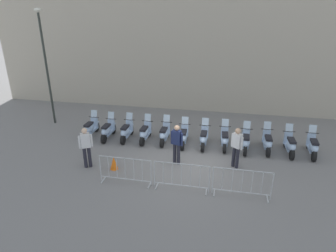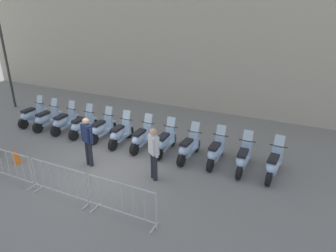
# 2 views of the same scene
# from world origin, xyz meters

# --- Properties ---
(ground_plane) EXTENTS (120.00, 120.00, 0.00)m
(ground_plane) POSITION_xyz_m (0.00, 0.00, 0.00)
(ground_plane) COLOR slate
(motorcycle_0) EXTENTS (0.56, 1.72, 1.24)m
(motorcycle_0) POSITION_xyz_m (-5.32, 1.67, 0.45)
(motorcycle_0) COLOR black
(motorcycle_0) RESTS_ON ground
(motorcycle_1) EXTENTS (0.56, 1.72, 1.24)m
(motorcycle_1) POSITION_xyz_m (-4.36, 1.63, 0.45)
(motorcycle_1) COLOR black
(motorcycle_1) RESTS_ON ground
(motorcycle_2) EXTENTS (0.56, 1.72, 1.24)m
(motorcycle_2) POSITION_xyz_m (-3.40, 1.72, 0.45)
(motorcycle_2) COLOR black
(motorcycle_2) RESTS_ON ground
(motorcycle_3) EXTENTS (0.56, 1.72, 1.24)m
(motorcycle_3) POSITION_xyz_m (-2.45, 1.76, 0.45)
(motorcycle_3) COLOR black
(motorcycle_3) RESTS_ON ground
(motorcycle_4) EXTENTS (0.56, 1.72, 1.24)m
(motorcycle_4) POSITION_xyz_m (-1.49, 1.84, 0.45)
(motorcycle_4) COLOR black
(motorcycle_4) RESTS_ON ground
(motorcycle_5) EXTENTS (0.56, 1.73, 1.24)m
(motorcycle_5) POSITION_xyz_m (-0.53, 1.77, 0.45)
(motorcycle_5) COLOR black
(motorcycle_5) RESTS_ON ground
(motorcycle_6) EXTENTS (0.56, 1.72, 1.24)m
(motorcycle_6) POSITION_xyz_m (0.43, 1.82, 0.45)
(motorcycle_6) COLOR black
(motorcycle_6) RESTS_ON ground
(motorcycle_7) EXTENTS (0.56, 1.73, 1.24)m
(motorcycle_7) POSITION_xyz_m (1.39, 1.90, 0.45)
(motorcycle_7) COLOR black
(motorcycle_7) RESTS_ON ground
(motorcycle_8) EXTENTS (0.56, 1.72, 1.24)m
(motorcycle_8) POSITION_xyz_m (2.34, 1.85, 0.45)
(motorcycle_8) COLOR black
(motorcycle_8) RESTS_ON ground
(motorcycle_9) EXTENTS (0.56, 1.72, 1.24)m
(motorcycle_9) POSITION_xyz_m (3.30, 1.99, 0.45)
(motorcycle_9) COLOR black
(motorcycle_9) RESTS_ON ground
(motorcycle_10) EXTENTS (0.56, 1.73, 1.24)m
(motorcycle_10) POSITION_xyz_m (4.26, 1.95, 0.45)
(motorcycle_10) COLOR black
(motorcycle_10) RESTS_ON ground
(motorcycle_11) EXTENTS (0.56, 1.72, 1.24)m
(motorcycle_11) POSITION_xyz_m (5.21, 2.01, 0.45)
(motorcycle_11) COLOR black
(motorcycle_11) RESTS_ON ground
(barrier_segment_0) EXTENTS (2.00, 0.49, 1.07)m
(barrier_segment_0) POSITION_xyz_m (-2.03, -1.98, 0.52)
(barrier_segment_0) COLOR #B2B5B7
(barrier_segment_0) RESTS_ON ground
(barrier_segment_1) EXTENTS (2.00, 0.49, 1.07)m
(barrier_segment_1) POSITION_xyz_m (0.06, -1.92, 0.52)
(barrier_segment_1) COLOR #B2B5B7
(barrier_segment_1) RESTS_ON ground
(barrier_segment_2) EXTENTS (2.00, 0.49, 1.07)m
(barrier_segment_2) POSITION_xyz_m (2.14, -1.86, 0.52)
(barrier_segment_2) COLOR #B2B5B7
(barrier_segment_2) RESTS_ON ground
(street_lamp) EXTENTS (0.36, 0.36, 6.15)m
(street_lamp) POSITION_xyz_m (-8.28, 3.00, 3.68)
(street_lamp) COLOR #2D332D
(street_lamp) RESTS_ON ground
(officer_near_row_end) EXTENTS (0.48, 0.37, 1.73)m
(officer_near_row_end) POSITION_xyz_m (-3.99, -1.19, 0.98)
(officer_near_row_end) COLOR #23232D
(officer_near_row_end) RESTS_ON ground
(officer_mid_plaza) EXTENTS (0.53, 0.31, 1.73)m
(officer_mid_plaza) POSITION_xyz_m (-0.50, -0.06, 0.98)
(officer_mid_plaza) COLOR #23232D
(officer_mid_plaza) RESTS_ON ground
(officer_by_barriers) EXTENTS (0.46, 0.39, 1.73)m
(officer_by_barriers) POSITION_xyz_m (1.91, 0.18, 0.98)
(officer_by_barriers) COLOR #23232D
(officer_by_barriers) RESTS_ON ground
(traffic_cone) EXTENTS (0.32, 0.32, 0.55)m
(traffic_cone) POSITION_xyz_m (-2.87, -1.11, 0.28)
(traffic_cone) COLOR orange
(traffic_cone) RESTS_ON ground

